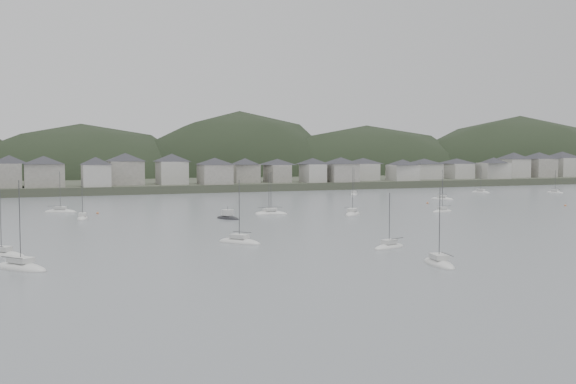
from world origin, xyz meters
name	(u,v)px	position (x,y,z in m)	size (l,w,h in m)	color
ground	(477,262)	(0.00, 0.00, 0.00)	(900.00, 900.00, 0.00)	slate
far_shore_land	(139,177)	(0.00, 295.00, 1.50)	(900.00, 250.00, 3.00)	#383D2D
forested_ridge	(158,204)	(4.83, 269.40, -11.28)	(851.55, 103.94, 102.57)	black
waterfront_town	(304,168)	(50.59, 183.34, 8.66)	(451.48, 28.46, 12.92)	gray
sailboat_lead	(83,218)	(-48.20, 86.53, 0.18)	(3.63, 7.93, 10.45)	silver
moored_fleet	(251,226)	(-15.98, 56.70, 0.17)	(262.27, 177.05, 13.22)	silver
motor_launch_far	(228,218)	(-15.97, 73.83, 0.30)	(5.49, 7.69, 3.75)	black
mooring_buoys	(289,220)	(-3.69, 65.30, 0.15)	(173.55, 139.29, 0.70)	#CE7544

